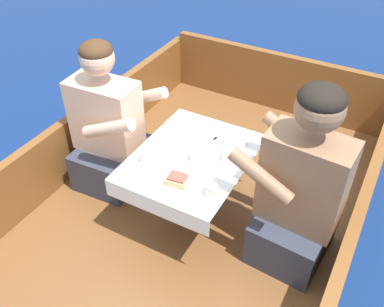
{
  "coord_description": "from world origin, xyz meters",
  "views": [
    {
      "loc": [
        0.86,
        -1.55,
        2.2
      ],
      "look_at": [
        0.0,
        0.02,
        0.76
      ],
      "focal_mm": 40.0,
      "sensor_mm": 36.0,
      "label": 1
    }
  ],
  "objects": [
    {
      "name": "utensil_knife_port",
      "position": [
        0.2,
        -0.27,
        0.75
      ],
      "size": [
        0.17,
        0.06,
        0.0
      ],
      "rotation": [
        0.0,
        0.0,
        0.27
      ],
      "color": "silver",
      "rests_on": "cockpit_table"
    },
    {
      "name": "boat_deck",
      "position": [
        0.0,
        0.0,
        0.15
      ],
      "size": [
        1.82,
        2.83,
        0.3
      ],
      "primitive_type": "cube",
      "color": "brown",
      "rests_on": "ground_plane"
    },
    {
      "name": "coffee_cup_port",
      "position": [
        0.04,
        0.0,
        0.78
      ],
      "size": [
        0.1,
        0.07,
        0.07
      ],
      "color": "silver",
      "rests_on": "cockpit_table"
    },
    {
      "name": "person_port",
      "position": [
        -0.6,
        0.05,
        0.68
      ],
      "size": [
        0.54,
        0.46,
        0.96
      ],
      "rotation": [
        0.0,
        0.0,
        0.06
      ],
      "color": "#333847",
      "rests_on": "boat_deck"
    },
    {
      "name": "coffee_cup_starboard",
      "position": [
        -0.19,
        -0.14,
        0.78
      ],
      "size": [
        0.09,
        0.06,
        0.07
      ],
      "color": "silver",
      "rests_on": "cockpit_table"
    },
    {
      "name": "sandwich",
      "position": [
        0.04,
        -0.22,
        0.78
      ],
      "size": [
        0.12,
        0.1,
        0.05
      ],
      "rotation": [
        0.0,
        0.0,
        0.13
      ],
      "color": "#E0BC7F",
      "rests_on": "plate_sandwich"
    },
    {
      "name": "gunwale_port",
      "position": [
        -0.88,
        0.0,
        0.51
      ],
      "size": [
        0.06,
        2.83,
        0.4
      ],
      "primitive_type": "cube",
      "color": "brown",
      "rests_on": "boat_deck"
    },
    {
      "name": "utensil_spoon_starboard",
      "position": [
        0.09,
        -0.07,
        0.75
      ],
      "size": [
        0.1,
        0.15,
        0.01
      ],
      "rotation": [
        0.0,
        0.0,
        2.11
      ],
      "color": "silver",
      "rests_on": "cockpit_table"
    },
    {
      "name": "cockpit_table",
      "position": [
        0.0,
        0.02,
        0.69
      ],
      "size": [
        0.59,
        0.75,
        0.44
      ],
      "color": "#B2B2B7",
      "rests_on": "boat_deck"
    },
    {
      "name": "utensil_spoon_center",
      "position": [
        0.28,
        0.36,
        0.75
      ],
      "size": [
        0.16,
        0.09,
        0.01
      ],
      "rotation": [
        0.0,
        0.0,
        0.49
      ],
      "color": "silver",
      "rests_on": "cockpit_table"
    },
    {
      "name": "plate_sandwich",
      "position": [
        0.04,
        -0.22,
        0.75
      ],
      "size": [
        0.19,
        0.19,
        0.01
      ],
      "color": "silver",
      "rests_on": "cockpit_table"
    },
    {
      "name": "gunwale_starboard",
      "position": [
        0.88,
        0.0,
        0.51
      ],
      "size": [
        0.06,
        2.83,
        0.4
      ],
      "primitive_type": "cube",
      "color": "brown",
      "rests_on": "boat_deck"
    },
    {
      "name": "bowl_starboard_near",
      "position": [
        0.16,
        0.23,
        0.77
      ],
      "size": [
        0.13,
        0.13,
        0.04
      ],
      "color": "silver",
      "rests_on": "cockpit_table"
    },
    {
      "name": "bowl_port_near",
      "position": [
        0.2,
        0.1,
        0.77
      ],
      "size": [
        0.12,
        0.12,
        0.04
      ],
      "color": "silver",
      "rests_on": "cockpit_table"
    },
    {
      "name": "utensil_knife_starboard",
      "position": [
        -0.12,
        -0.07,
        0.75
      ],
      "size": [
        0.09,
        0.16,
        0.0
      ],
      "rotation": [
        0.0,
        0.0,
        2.07
      ],
      "color": "silver",
      "rests_on": "cockpit_table"
    },
    {
      "name": "plate_bread",
      "position": [
        -0.11,
        0.2,
        0.75
      ],
      "size": [
        0.22,
        0.22,
        0.01
      ],
      "color": "silver",
      "rests_on": "cockpit_table"
    },
    {
      "name": "ground_plane",
      "position": [
        0.0,
        0.0,
        0.0
      ],
      "size": [
        60.0,
        60.0,
        0.0
      ],
      "primitive_type": "plane",
      "color": "navy"
    },
    {
      "name": "person_starboard",
      "position": [
        0.6,
        0.04,
        0.73
      ],
      "size": [
        0.54,
        0.47,
        1.03
      ],
      "rotation": [
        0.0,
        0.0,
        3.07
      ],
      "color": "#333847",
      "rests_on": "boat_deck"
    },
    {
      "name": "bow_coaming",
      "position": [
        0.0,
        1.38,
        0.54
      ],
      "size": [
        1.7,
        0.06,
        0.46
      ],
      "primitive_type": "cube",
      "color": "brown",
      "rests_on": "boat_deck"
    },
    {
      "name": "tin_can",
      "position": [
        0.22,
        -0.19,
        0.77
      ],
      "size": [
        0.07,
        0.07,
        0.05
      ],
      "color": "silver",
      "rests_on": "cockpit_table"
    },
    {
      "name": "utensil_fork_starboard",
      "position": [
        0.04,
        0.16,
        0.75
      ],
      "size": [
        0.03,
        0.17,
        0.0
      ],
      "rotation": [
        0.0,
        0.0,
        1.47
      ],
      "color": "silver",
      "rests_on": "cockpit_table"
    }
  ]
}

